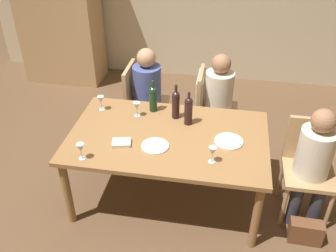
% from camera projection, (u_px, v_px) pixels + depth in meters
% --- Properties ---
extents(ground_plane, '(10.00, 10.00, 0.00)m').
position_uv_depth(ground_plane, '(168.00, 194.00, 3.75)').
color(ground_plane, brown).
extents(armoire_cabinet, '(1.18, 0.62, 2.18)m').
position_uv_depth(armoire_cabinet, '(58.00, 7.00, 5.29)').
color(armoire_cabinet, tan).
rests_on(armoire_cabinet, ground_plane).
extents(dining_table, '(1.76, 1.09, 0.73)m').
position_uv_depth(dining_table, '(168.00, 142.00, 3.38)').
color(dining_table, olive).
rests_on(dining_table, ground_plane).
extents(chair_far_left, '(0.44, 0.44, 0.92)m').
position_uv_depth(chair_far_left, '(140.00, 98.00, 4.27)').
color(chair_far_left, tan).
rests_on(chair_far_left, ground_plane).
extents(chair_far_right, '(0.46, 0.44, 0.92)m').
position_uv_depth(chair_far_right, '(207.00, 99.00, 4.13)').
color(chair_far_right, tan).
rests_on(chair_far_right, ground_plane).
extents(chair_right_end, '(0.44, 0.44, 0.92)m').
position_uv_depth(chair_right_end, '(309.00, 162.00, 3.34)').
color(chair_right_end, tan).
rests_on(chair_right_end, ground_plane).
extents(person_woman_host, '(0.36, 0.31, 1.14)m').
position_uv_depth(person_woman_host, '(150.00, 89.00, 4.19)').
color(person_woman_host, '#33333D').
rests_on(person_woman_host, ground_plane).
extents(person_man_bearded, '(0.35, 0.31, 1.13)m').
position_uv_depth(person_man_bearded, '(221.00, 96.00, 4.07)').
color(person_man_bearded, '#33333D').
rests_on(person_man_bearded, ground_plane).
extents(person_man_guest, '(0.30, 0.35, 1.13)m').
position_uv_depth(person_man_guest, '(314.00, 159.00, 3.18)').
color(person_man_guest, '#33333D').
rests_on(person_man_guest, ground_plane).
extents(wine_bottle_tall_green, '(0.08, 0.08, 0.32)m').
position_uv_depth(wine_bottle_tall_green, '(153.00, 98.00, 3.61)').
color(wine_bottle_tall_green, '#19381E').
rests_on(wine_bottle_tall_green, dining_table).
extents(wine_bottle_dark_red, '(0.07, 0.07, 0.35)m').
position_uv_depth(wine_bottle_dark_red, '(176.00, 104.00, 3.50)').
color(wine_bottle_dark_red, black).
rests_on(wine_bottle_dark_red, dining_table).
extents(wine_bottle_short_olive, '(0.08, 0.08, 0.33)m').
position_uv_depth(wine_bottle_short_olive, '(188.00, 110.00, 3.41)').
color(wine_bottle_short_olive, black).
rests_on(wine_bottle_short_olive, dining_table).
extents(wine_glass_near_left, '(0.07, 0.07, 0.15)m').
position_uv_depth(wine_glass_near_left, '(81.00, 148.00, 3.01)').
color(wine_glass_near_left, silver).
rests_on(wine_glass_near_left, dining_table).
extents(wine_glass_centre, '(0.07, 0.07, 0.15)m').
position_uv_depth(wine_glass_centre, '(212.00, 152.00, 2.97)').
color(wine_glass_centre, silver).
rests_on(wine_glass_centre, dining_table).
extents(wine_glass_near_right, '(0.07, 0.07, 0.15)m').
position_uv_depth(wine_glass_near_right, '(101.00, 100.00, 3.64)').
color(wine_glass_near_right, silver).
rests_on(wine_glass_near_right, dining_table).
extents(wine_glass_far, '(0.07, 0.07, 0.15)m').
position_uv_depth(wine_glass_far, '(137.00, 106.00, 3.55)').
color(wine_glass_far, silver).
rests_on(wine_glass_far, dining_table).
extents(dinner_plate_host, '(0.25, 0.25, 0.01)m').
position_uv_depth(dinner_plate_host, '(229.00, 141.00, 3.25)').
color(dinner_plate_host, white).
rests_on(dinner_plate_host, dining_table).
extents(dinner_plate_guest_left, '(0.24, 0.24, 0.01)m').
position_uv_depth(dinner_plate_guest_left, '(155.00, 146.00, 3.20)').
color(dinner_plate_guest_left, white).
rests_on(dinner_plate_guest_left, dining_table).
extents(folded_napkin, '(0.18, 0.15, 0.03)m').
position_uv_depth(folded_napkin, '(121.00, 143.00, 3.22)').
color(folded_napkin, beige).
rests_on(folded_napkin, dining_table).
extents(handbag, '(0.28, 0.13, 0.22)m').
position_uv_depth(handbag, '(306.00, 232.00, 3.22)').
color(handbag, brown).
rests_on(handbag, ground_plane).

